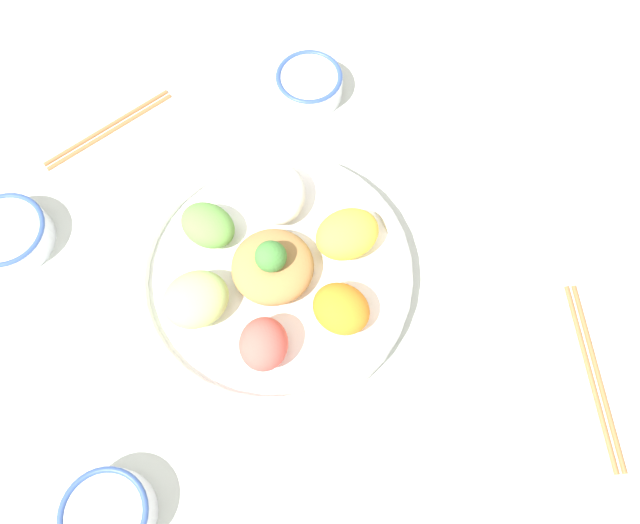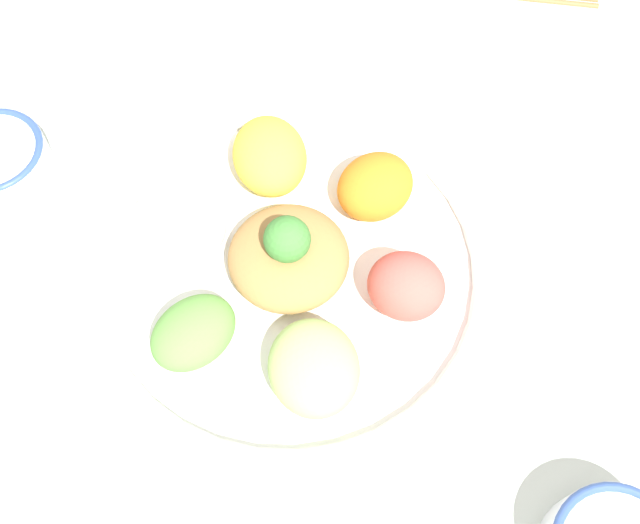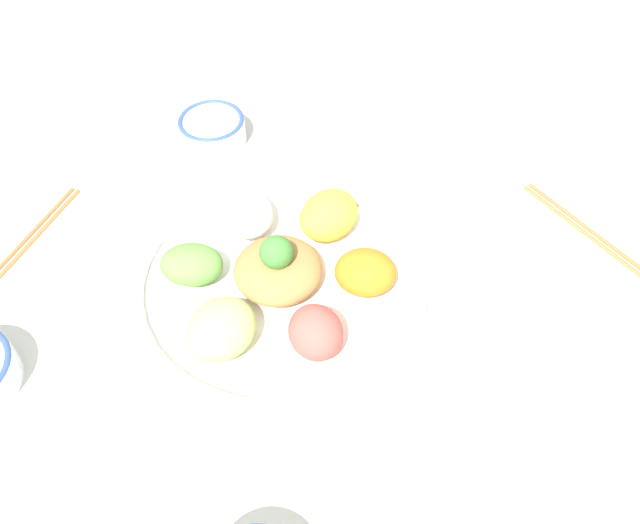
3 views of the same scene
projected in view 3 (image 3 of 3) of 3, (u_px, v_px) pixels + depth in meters
name	position (u px, v px, depth m)	size (l,w,h in m)	color
ground_plane	(298.00, 302.00, 0.78)	(2.40, 2.40, 0.00)	silver
salad_platter	(279.00, 277.00, 0.78)	(0.37, 0.37, 0.10)	white
rice_bowl_blue	(212.00, 129.00, 0.96)	(0.10, 0.10, 0.04)	white
chopsticks_pair_near	(27.00, 240.00, 0.84)	(0.02, 0.22, 0.01)	#9E6B3D
chopsticks_pair_far	(595.00, 235.00, 0.85)	(0.21, 0.15, 0.01)	#9E6B3D
serving_spoon_main	(430.00, 119.00, 1.01)	(0.08, 0.11, 0.01)	silver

